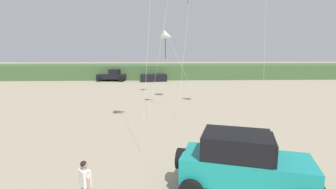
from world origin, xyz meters
The scene contains 6 objects.
dune_ridge centered at (-3.44, 44.16, 1.23)m, with size 90.00×9.53×2.46m, color #426038.
jeep centered at (2.52, 3.28, 1.20)m, with size 5.01×3.57×2.26m.
person_watching centered at (-2.81, 2.61, 0.94)m, with size 0.47×0.50×1.67m.
distant_pickup centered at (-8.12, 38.77, 0.94)m, with size 4.81×2.94×1.98m.
distant_sedan centered at (-1.20, 38.03, 0.60)m, with size 4.20×1.70×1.20m, color black.
kite_white_parafoil centered at (0.33, 17.66, 6.31)m, with size 3.40×4.28×6.78m.
Camera 1 is at (-0.46, -5.26, 5.10)m, focal length 28.08 mm.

